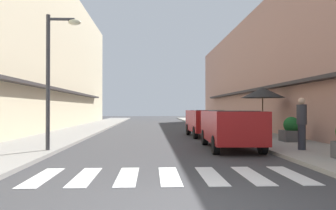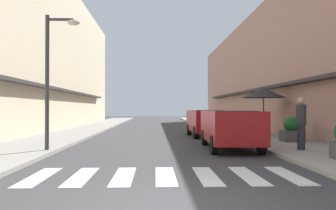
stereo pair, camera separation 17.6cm
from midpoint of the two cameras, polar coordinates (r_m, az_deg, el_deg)
The scene contains 12 objects.
ground_plane at distance 22.62m, azimuth -2.04°, elevation -4.54°, with size 95.90×95.90×0.00m, color #38383A.
sidewalk_left at distance 23.13m, azimuth -15.09°, elevation -4.28°, with size 3.12×61.03×0.12m, color gray.
sidewalk_right at distance 23.28m, azimuth 10.93°, elevation -4.27°, with size 3.12×61.03×0.12m, color #9E998E.
building_row_left at distance 25.69m, azimuth -23.46°, elevation 8.45°, with size 5.50×41.23×11.15m.
building_row_right at distance 25.75m, azimuth 19.11°, elevation 5.43°, with size 5.50×41.23×8.49m.
crosswalk at distance 7.86m, azimuth -0.43°, elevation -11.89°, with size 6.15×2.20×0.01m.
parked_car_near at distance 13.04m, azimuth 10.14°, elevation -3.34°, with size 1.94×4.53×1.47m.
parked_car_mid at distance 18.66m, azimuth 6.17°, elevation -2.54°, with size 1.90×3.96×1.47m.
street_lamp at distance 12.41m, azimuth -19.04°, elevation 6.27°, with size 1.19×0.28×4.67m.
cafe_umbrella at distance 18.55m, azimuth 15.41°, elevation 1.98°, with size 2.30×2.30×2.55m.
planter_midblock at distance 15.65m, azimuth 19.83°, elevation -4.05°, with size 0.85×0.85×1.07m.
pedestrian_walking_near at distance 12.60m, azimuth 21.26°, elevation -2.70°, with size 0.34×0.34×1.80m.
Camera 1 is at (-0.42, -5.12, 1.54)m, focal length 36.13 mm.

